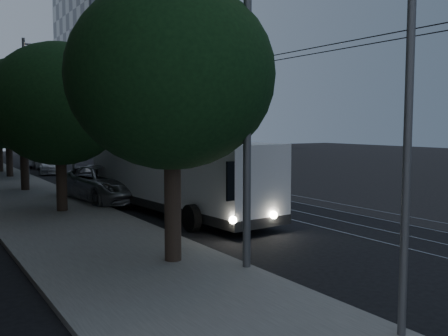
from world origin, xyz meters
TOP-DOWN VIEW (x-y plane):
  - ground at (0.00, 0.00)m, footprint 120.00×120.00m
  - tram_rails at (2.50, 20.00)m, footprint 4.52×90.00m
  - overhead_wires at (-4.97, 20.00)m, footprint 2.23×90.00m
  - building_distant_right at (18.00, 55.00)m, footprint 22.00×18.00m
  - trolleybus at (-2.90, 3.62)m, footprint 3.36×11.97m
  - pickup_silver at (-4.30, 8.00)m, footprint 3.69×6.63m
  - car_white_a at (-2.92, 14.00)m, footprint 2.96×4.36m
  - car_white_b at (-3.02, 24.00)m, footprint 2.91×4.89m
  - car_white_c at (-2.92, 29.00)m, footprint 2.19×4.72m
  - car_white_d at (-2.70, 29.84)m, footprint 2.02×4.60m
  - tree_0 at (-6.50, -3.66)m, footprint 5.38×5.38m
  - tree_1 at (-7.00, 5.72)m, footprint 5.61×5.61m
  - tree_2 at (-7.00, 13.58)m, footprint 5.61×5.61m
  - tree_3 at (-6.50, 21.66)m, footprint 5.71×5.71m
  - streetlamp_near at (-4.78, -5.21)m, footprint 2.60×0.44m
  - streetlamp_far at (-5.40, 19.10)m, footprint 2.27×0.44m

SIDE VIEW (x-z plane):
  - ground at x=0.00m, z-range 0.00..0.00m
  - tram_rails at x=2.50m, z-range 0.00..0.02m
  - car_white_b at x=-3.02m, z-range 0.00..1.33m
  - car_white_a at x=-2.92m, z-range 0.00..1.38m
  - car_white_c at x=-2.92m, z-range 0.00..1.50m
  - car_white_d at x=-2.70m, z-range 0.00..1.54m
  - pickup_silver at x=-4.30m, z-range 0.00..1.76m
  - trolleybus at x=-2.90m, z-range -1.17..4.45m
  - overhead_wires at x=-4.97m, z-range 0.47..6.47m
  - tree_1 at x=-7.00m, z-range 1.02..8.12m
  - tree_3 at x=-6.50m, z-range 1.06..8.34m
  - tree_2 at x=-7.00m, z-range 1.14..8.51m
  - tree_0 at x=-6.50m, z-range 1.27..8.67m
  - streetlamp_far at x=-5.40m, z-range 0.99..10.27m
  - streetlamp_near at x=-4.78m, z-range 1.06..11.93m
  - building_distant_right at x=18.00m, z-range 0.00..24.00m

